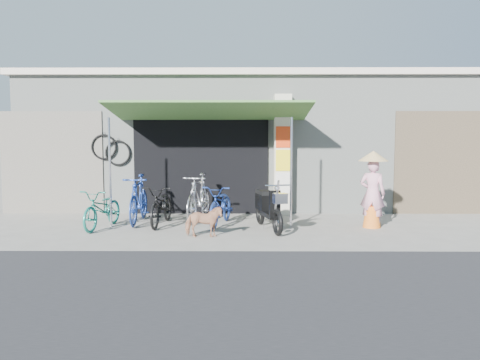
{
  "coord_description": "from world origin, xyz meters",
  "views": [
    {
      "loc": [
        -0.13,
        -9.26,
        1.9
      ],
      "look_at": [
        -0.2,
        1.0,
        1.0
      ],
      "focal_mm": 35.0,
      "sensor_mm": 36.0,
      "label": 1
    }
  ],
  "objects_px": {
    "bike_black": "(162,205)",
    "nun": "(373,189)",
    "moped": "(268,208)",
    "bike_blue": "(139,199)",
    "bike_silver": "(199,197)",
    "street_dog": "(204,221)",
    "bike_teal": "(103,209)",
    "bike_navy": "(221,205)"
  },
  "relations": [
    {
      "from": "bike_blue",
      "to": "bike_silver",
      "type": "distance_m",
      "value": 1.37
    },
    {
      "from": "bike_teal",
      "to": "bike_silver",
      "type": "distance_m",
      "value": 2.18
    },
    {
      "from": "bike_blue",
      "to": "bike_silver",
      "type": "relative_size",
      "value": 0.99
    },
    {
      "from": "bike_black",
      "to": "bike_silver",
      "type": "bearing_deg",
      "value": 41.88
    },
    {
      "from": "bike_blue",
      "to": "bike_silver",
      "type": "bearing_deg",
      "value": 12.55
    },
    {
      "from": "bike_silver",
      "to": "nun",
      "type": "relative_size",
      "value": 1.12
    },
    {
      "from": "bike_black",
      "to": "bike_navy",
      "type": "distance_m",
      "value": 1.3
    },
    {
      "from": "bike_silver",
      "to": "bike_navy",
      "type": "xyz_separation_m",
      "value": [
        0.54,
        -0.57,
        -0.11
      ]
    },
    {
      "from": "bike_silver",
      "to": "moped",
      "type": "relative_size",
      "value": 1.05
    },
    {
      "from": "bike_teal",
      "to": "bike_blue",
      "type": "bearing_deg",
      "value": 55.27
    },
    {
      "from": "bike_teal",
      "to": "moped",
      "type": "bearing_deg",
      "value": 8.29
    },
    {
      "from": "nun",
      "to": "bike_blue",
      "type": "bearing_deg",
      "value": 19.34
    },
    {
      "from": "bike_silver",
      "to": "bike_navy",
      "type": "relative_size",
      "value": 1.08
    },
    {
      "from": "bike_black",
      "to": "nun",
      "type": "bearing_deg",
      "value": 1.67
    },
    {
      "from": "bike_black",
      "to": "bike_silver",
      "type": "relative_size",
      "value": 0.91
    },
    {
      "from": "bike_blue",
      "to": "street_dog",
      "type": "relative_size",
      "value": 2.5
    },
    {
      "from": "moped",
      "to": "nun",
      "type": "xyz_separation_m",
      "value": [
        2.26,
        0.24,
        0.37
      ]
    },
    {
      "from": "bike_black",
      "to": "moped",
      "type": "bearing_deg",
      "value": -6.82
    },
    {
      "from": "bike_silver",
      "to": "moped",
      "type": "xyz_separation_m",
      "value": [
        1.55,
        -1.04,
        -0.09
      ]
    },
    {
      "from": "bike_black",
      "to": "moped",
      "type": "relative_size",
      "value": 0.96
    },
    {
      "from": "bike_silver",
      "to": "street_dog",
      "type": "relative_size",
      "value": 2.52
    },
    {
      "from": "bike_black",
      "to": "bike_silver",
      "type": "height_order",
      "value": "bike_silver"
    },
    {
      "from": "bike_navy",
      "to": "street_dog",
      "type": "height_order",
      "value": "bike_navy"
    },
    {
      "from": "bike_teal",
      "to": "street_dog",
      "type": "xyz_separation_m",
      "value": [
        2.22,
        -0.9,
        -0.11
      ]
    },
    {
      "from": "bike_teal",
      "to": "nun",
      "type": "distance_m",
      "value": 5.78
    },
    {
      "from": "bike_teal",
      "to": "bike_blue",
      "type": "xyz_separation_m",
      "value": [
        0.62,
        0.63,
        0.13
      ]
    },
    {
      "from": "bike_blue",
      "to": "bike_black",
      "type": "distance_m",
      "value": 0.64
    },
    {
      "from": "bike_black",
      "to": "bike_navy",
      "type": "xyz_separation_m",
      "value": [
        1.3,
        0.01,
        0.01
      ]
    },
    {
      "from": "bike_black",
      "to": "bike_silver",
      "type": "xyz_separation_m",
      "value": [
        0.76,
        0.58,
        0.11
      ]
    },
    {
      "from": "bike_teal",
      "to": "bike_navy",
      "type": "distance_m",
      "value": 2.53
    },
    {
      "from": "street_dog",
      "to": "bike_black",
      "type": "bearing_deg",
      "value": 38.46
    },
    {
      "from": "bike_silver",
      "to": "street_dog",
      "type": "xyz_separation_m",
      "value": [
        0.26,
        -1.85,
        -0.25
      ]
    },
    {
      "from": "bike_teal",
      "to": "nun",
      "type": "relative_size",
      "value": 0.97
    },
    {
      "from": "nun",
      "to": "moped",
      "type": "bearing_deg",
      "value": 30.83
    },
    {
      "from": "moped",
      "to": "bike_black",
      "type": "bearing_deg",
      "value": 155.27
    },
    {
      "from": "moped",
      "to": "street_dog",
      "type": "bearing_deg",
      "value": -161.34
    },
    {
      "from": "bike_blue",
      "to": "bike_black",
      "type": "relative_size",
      "value": 1.08
    },
    {
      "from": "bike_teal",
      "to": "moped",
      "type": "distance_m",
      "value": 3.51
    },
    {
      "from": "bike_black",
      "to": "bike_navy",
      "type": "height_order",
      "value": "bike_navy"
    },
    {
      "from": "street_dog",
      "to": "nun",
      "type": "height_order",
      "value": "nun"
    },
    {
      "from": "street_dog",
      "to": "bike_blue",
      "type": "bearing_deg",
      "value": 45.61
    },
    {
      "from": "bike_silver",
      "to": "nun",
      "type": "height_order",
      "value": "nun"
    }
  ]
}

